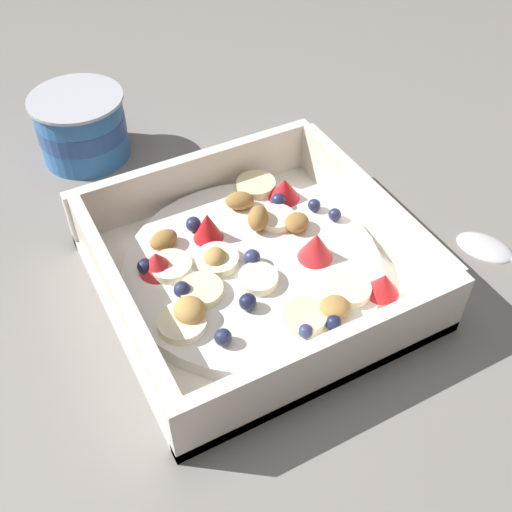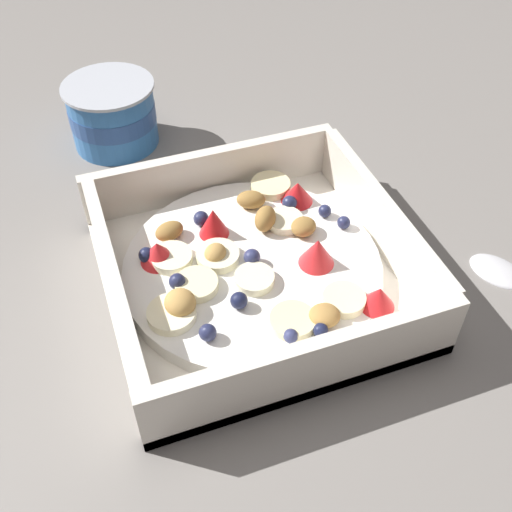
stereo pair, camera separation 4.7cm
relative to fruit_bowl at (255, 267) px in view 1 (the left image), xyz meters
The scene contains 3 objects.
ground_plane 0.02m from the fruit_bowl, 102.25° to the left, with size 2.40×2.40×0.00m, color gray.
fruit_bowl is the anchor object (origin of this frame).
yogurt_cup 0.24m from the fruit_bowl, 106.18° to the left, with size 0.09×0.09×0.06m.
Camera 1 is at (-0.15, -0.30, 0.36)m, focal length 43.19 mm.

